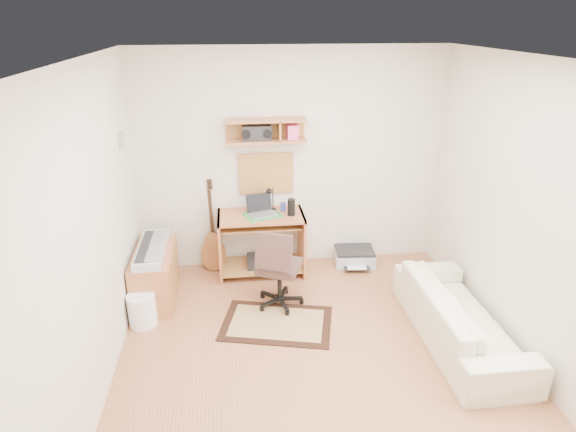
{
  "coord_description": "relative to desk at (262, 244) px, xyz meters",
  "views": [
    {
      "loc": [
        -0.69,
        -3.49,
        2.89
      ],
      "look_at": [
        -0.15,
        1.05,
        1.0
      ],
      "focal_mm": 30.4,
      "sensor_mm": 36.0,
      "label": 1
    }
  ],
  "objects": [
    {
      "name": "floor",
      "position": [
        0.39,
        -1.73,
        -0.38
      ],
      "size": [
        3.6,
        4.0,
        0.01
      ],
      "primitive_type": "cube",
      "color": "#A86B46",
      "rests_on": "ground"
    },
    {
      "name": "ceiling",
      "position": [
        0.39,
        -1.73,
        2.23
      ],
      "size": [
        3.6,
        4.0,
        0.01
      ],
      "primitive_type": "cube",
      "color": "white",
      "rests_on": "ground"
    },
    {
      "name": "back_wall",
      "position": [
        0.39,
        0.28,
        0.93
      ],
      "size": [
        3.6,
        0.01,
        2.6
      ],
      "primitive_type": "cube",
      "color": "beige",
      "rests_on": "ground"
    },
    {
      "name": "left_wall",
      "position": [
        -1.42,
        -1.73,
        0.93
      ],
      "size": [
        0.01,
        4.0,
        2.6
      ],
      "primitive_type": "cube",
      "color": "beige",
      "rests_on": "ground"
    },
    {
      "name": "right_wall",
      "position": [
        2.19,
        -1.73,
        0.93
      ],
      "size": [
        0.01,
        4.0,
        2.6
      ],
      "primitive_type": "cube",
      "color": "beige",
      "rests_on": "ground"
    },
    {
      "name": "wall_shelf",
      "position": [
        0.09,
        0.15,
        1.32
      ],
      "size": [
        0.9,
        0.25,
        0.26
      ],
      "primitive_type": "cube",
      "color": "#B76C40",
      "rests_on": "back_wall"
    },
    {
      "name": "cork_board",
      "position": [
        0.09,
        0.25,
        0.79
      ],
      "size": [
        0.64,
        0.03,
        0.49
      ],
      "primitive_type": "cube",
      "color": "tan",
      "rests_on": "back_wall"
    },
    {
      "name": "wall_photo",
      "position": [
        -1.4,
        -0.23,
        1.34
      ],
      "size": [
        0.02,
        0.2,
        0.15
      ],
      "primitive_type": "cube",
      "color": "#4C8CBF",
      "rests_on": "left_wall"
    },
    {
      "name": "desk",
      "position": [
        0.0,
        0.0,
        0.0
      ],
      "size": [
        1.0,
        0.55,
        0.75
      ],
      "primitive_type": null,
      "color": "#B76C40",
      "rests_on": "floor"
    },
    {
      "name": "laptop",
      "position": [
        0.02,
        -0.02,
        0.49
      ],
      "size": [
        0.39,
        0.39,
        0.23
      ],
      "primitive_type": null,
      "rotation": [
        0.0,
        0.0,
        0.33
      ],
      "color": "silver",
      "rests_on": "desk"
    },
    {
      "name": "speaker",
      "position": [
        0.35,
        -0.05,
        0.47
      ],
      "size": [
        0.09,
        0.09,
        0.2
      ],
      "primitive_type": "cylinder",
      "color": "black",
      "rests_on": "desk"
    },
    {
      "name": "desk_lamp",
      "position": [
        0.15,
        0.14,
        0.52
      ],
      "size": [
        0.09,
        0.09,
        0.28
      ],
      "primitive_type": null,
      "color": "black",
      "rests_on": "desk"
    },
    {
      "name": "pencil_cup",
      "position": [
        0.27,
        0.1,
        0.42
      ],
      "size": [
        0.07,
        0.07,
        0.1
      ],
      "primitive_type": "cylinder",
      "color": "#313E95",
      "rests_on": "desk"
    },
    {
      "name": "boombox",
      "position": [
        -0.02,
        0.15,
        1.3
      ],
      "size": [
        0.32,
        0.15,
        0.16
      ],
      "primitive_type": "cube",
      "color": "black",
      "rests_on": "wall_shelf"
    },
    {
      "name": "rug",
      "position": [
        0.07,
        -1.09,
        -0.37
      ],
      "size": [
        1.23,
        0.96,
        0.01
      ],
      "primitive_type": "cube",
      "rotation": [
        0.0,
        0.0,
        -0.24
      ],
      "color": "tan",
      "rests_on": "floor"
    },
    {
      "name": "task_chair",
      "position": [
        0.14,
        -0.74,
        0.08
      ],
      "size": [
        0.62,
        0.62,
        0.92
      ],
      "primitive_type": null,
      "rotation": [
        0.0,
        0.0,
        -0.4
      ],
      "color": "#3E2A24",
      "rests_on": "floor"
    },
    {
      "name": "cabinet",
      "position": [
        -1.19,
        -0.43,
        -0.1
      ],
      "size": [
        0.4,
        0.9,
        0.55
      ],
      "primitive_type": "cube",
      "color": "#B76C40",
      "rests_on": "floor"
    },
    {
      "name": "music_keyboard",
      "position": [
        -1.19,
        -0.43,
        0.21
      ],
      "size": [
        0.28,
        0.89,
        0.08
      ],
      "primitive_type": "cube",
      "color": "#B2B5BA",
      "rests_on": "cabinet"
    },
    {
      "name": "guitar",
      "position": [
        -0.58,
        0.13,
        0.19
      ],
      "size": [
        0.32,
        0.22,
        1.13
      ],
      "primitive_type": null,
      "rotation": [
        0.0,
        0.0,
        -0.09
      ],
      "color": "#965B2E",
      "rests_on": "floor"
    },
    {
      "name": "waste_basket",
      "position": [
        -1.26,
        -0.94,
        -0.21
      ],
      "size": [
        0.29,
        0.29,
        0.33
      ],
      "primitive_type": "cylinder",
      "rotation": [
        0.0,
        0.0,
        -0.03
      ],
      "color": "white",
      "rests_on": "floor"
    },
    {
      "name": "printer",
      "position": [
        1.16,
        0.09,
        -0.29
      ],
      "size": [
        0.52,
        0.42,
        0.18
      ],
      "primitive_type": "cube",
      "rotation": [
        0.0,
        0.0,
        -0.09
      ],
      "color": "#A5A8AA",
      "rests_on": "floor"
    },
    {
      "name": "sofa",
      "position": [
        1.77,
        -1.55,
        -0.02
      ],
      "size": [
        0.52,
        1.79,
        0.7
      ],
      "primitive_type": "imported",
      "rotation": [
        0.0,
        0.0,
        1.57
      ],
      "color": "beige",
      "rests_on": "floor"
    }
  ]
}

